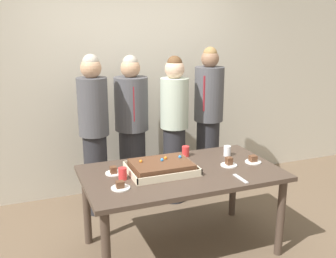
# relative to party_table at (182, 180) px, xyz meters

# --- Properties ---
(ground_plane) EXTENTS (12.00, 12.00, 0.00)m
(ground_plane) POSITION_rel_party_table_xyz_m (0.00, 0.00, -0.68)
(ground_plane) COLOR brown
(interior_back_panel) EXTENTS (8.00, 0.12, 3.00)m
(interior_back_panel) POSITION_rel_party_table_xyz_m (0.00, 1.60, 0.82)
(interior_back_panel) COLOR beige
(interior_back_panel) RESTS_ON ground_plane
(party_table) EXTENTS (1.72, 0.97, 0.76)m
(party_table) POSITION_rel_party_table_xyz_m (0.00, 0.00, 0.00)
(party_table) COLOR #47382D
(party_table) RESTS_ON ground_plane
(sheet_cake) EXTENTS (0.57, 0.45, 0.12)m
(sheet_cake) POSITION_rel_party_table_xyz_m (-0.17, 0.05, 0.13)
(sheet_cake) COLOR beige
(sheet_cake) RESTS_ON party_table
(plated_slice_near_left) EXTENTS (0.15, 0.15, 0.06)m
(plated_slice_near_left) POSITION_rel_party_table_xyz_m (0.71, -0.04, 0.11)
(plated_slice_near_left) COLOR white
(plated_slice_near_left) RESTS_ON party_table
(plated_slice_near_right) EXTENTS (0.15, 0.15, 0.06)m
(plated_slice_near_right) POSITION_rel_party_table_xyz_m (-0.60, -0.17, 0.10)
(plated_slice_near_right) COLOR white
(plated_slice_near_right) RESTS_ON party_table
(plated_slice_far_left) EXTENTS (0.15, 0.15, 0.08)m
(plated_slice_far_left) POSITION_rel_party_table_xyz_m (0.45, -0.03, 0.11)
(plated_slice_far_left) COLOR white
(plated_slice_far_left) RESTS_ON party_table
(plated_slice_far_right) EXTENTS (0.15, 0.15, 0.07)m
(plated_slice_far_right) POSITION_rel_party_table_xyz_m (-0.57, 0.15, 0.11)
(plated_slice_far_right) COLOR white
(plated_slice_far_right) RESTS_ON party_table
(drink_cup_nearest) EXTENTS (0.07, 0.07, 0.10)m
(drink_cup_nearest) POSITION_rel_party_table_xyz_m (0.57, 0.21, 0.14)
(drink_cup_nearest) COLOR white
(drink_cup_nearest) RESTS_ON party_table
(drink_cup_middle) EXTENTS (0.07, 0.07, 0.10)m
(drink_cup_middle) POSITION_rel_party_table_xyz_m (0.19, 0.35, 0.14)
(drink_cup_middle) COLOR red
(drink_cup_middle) RESTS_ON party_table
(drink_cup_far_end) EXTENTS (0.07, 0.07, 0.10)m
(drink_cup_far_end) POSITION_rel_party_table_xyz_m (-0.53, 0.01, 0.14)
(drink_cup_far_end) COLOR red
(drink_cup_far_end) RESTS_ON party_table
(cake_server_utensil) EXTENTS (0.03, 0.20, 0.01)m
(cake_server_utensil) POSITION_rel_party_table_xyz_m (0.38, -0.35, 0.09)
(cake_server_utensil) COLOR silver
(cake_server_utensil) RESTS_ON party_table
(person_serving_front) EXTENTS (0.37, 0.37, 1.68)m
(person_serving_front) POSITION_rel_party_table_xyz_m (-0.11, 1.17, 0.19)
(person_serving_front) COLOR #28282D
(person_serving_front) RESTS_ON ground_plane
(person_green_shirt_behind) EXTENTS (0.31, 0.31, 1.72)m
(person_green_shirt_behind) POSITION_rel_party_table_xyz_m (-0.56, 1.01, 0.23)
(person_green_shirt_behind) COLOR #28282D
(person_green_shirt_behind) RESTS_ON ground_plane
(person_striped_tie_right) EXTENTS (0.31, 0.31, 1.68)m
(person_striped_tie_right) POSITION_rel_party_table_xyz_m (0.33, 0.97, 0.21)
(person_striped_tie_right) COLOR #28282D
(person_striped_tie_right) RESTS_ON ground_plane
(person_far_right_suit) EXTENTS (0.34, 0.34, 1.76)m
(person_far_right_suit) POSITION_rel_party_table_xyz_m (0.79, 1.04, 0.24)
(person_far_right_suit) COLOR #28282D
(person_far_right_suit) RESTS_ON ground_plane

